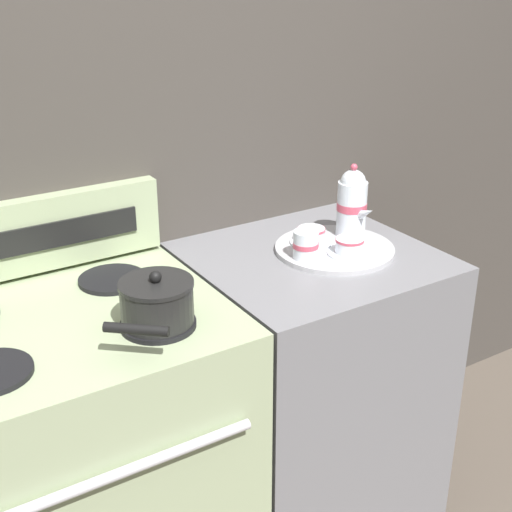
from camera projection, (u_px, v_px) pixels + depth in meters
The scene contains 10 objects.
wall_back at pixel (130, 181), 1.97m from camera, with size 6.00×0.05×2.20m.
stove at pixel (79, 478), 1.81m from camera, with size 0.77×0.65×0.92m.
control_panel at pixel (18, 238), 1.81m from camera, with size 0.76×0.05×0.20m.
side_counter at pixel (308, 391), 2.17m from camera, with size 0.65×0.62×0.91m.
saucepan at pixel (157, 302), 1.59m from camera, with size 0.24×0.25×0.13m.
serving_tray at pixel (335, 249), 2.01m from camera, with size 0.34×0.34×0.01m.
teapot at pixel (352, 203), 2.05m from camera, with size 0.09×0.14×0.21m.
teacup_left at pixel (349, 246), 1.95m from camera, with size 0.12×0.12×0.05m.
teacup_right at pixel (311, 236), 2.02m from camera, with size 0.12×0.12×0.05m.
creamer_jug at pixel (306, 245), 1.92m from camera, with size 0.07×0.07×0.08m.
Camera 1 is at (-0.71, -1.45, 1.71)m, focal length 50.00 mm.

